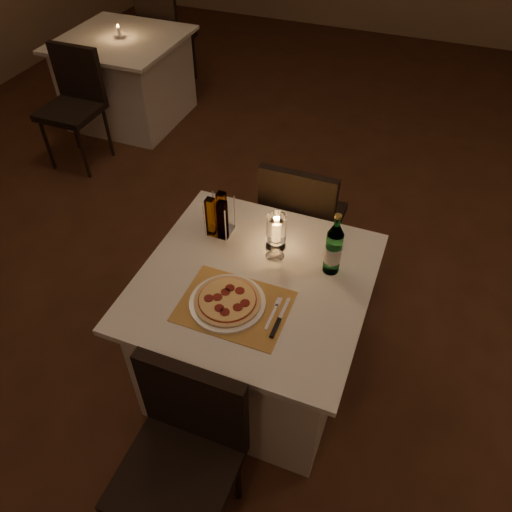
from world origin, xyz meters
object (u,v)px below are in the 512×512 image
(pizza, at_px, (227,300))
(hurricane_candle, at_px, (276,230))
(neighbor_table_left, at_px, (128,79))
(tumbler, at_px, (275,262))
(main_table, at_px, (255,330))
(chair_near, at_px, (185,444))
(plate, at_px, (228,303))
(water_bottle, at_px, (333,249))
(chair_far, at_px, (300,216))

(pizza, relative_size, hurricane_candle, 1.55)
(neighbor_table_left, bearing_deg, tumbler, -44.58)
(main_table, xyz_separation_m, hurricane_candle, (0.02, 0.23, 0.47))
(chair_near, relative_size, plate, 2.81)
(main_table, relative_size, tumbler, 12.03)
(water_bottle, bearing_deg, pizza, -134.56)
(hurricane_candle, xyz_separation_m, neighbor_table_left, (-2.09, 1.96, -0.47))
(main_table, xyz_separation_m, chair_near, (-0.00, -0.71, 0.18))
(neighbor_table_left, bearing_deg, chair_far, -35.50)
(chair_near, xyz_separation_m, tumbler, (0.06, 0.80, 0.23))
(chair_near, xyz_separation_m, hurricane_candle, (0.02, 0.94, 0.30))
(hurricane_candle, bearing_deg, pizza, -99.53)
(water_bottle, height_order, hurricane_candle, water_bottle)
(plate, bearing_deg, neighbor_table_left, 130.46)
(pizza, bearing_deg, neighbor_table_left, 130.45)
(chair_far, distance_m, tumbler, 0.67)
(plate, relative_size, neighbor_table_left, 0.32)
(tumbler, bearing_deg, plate, -112.91)
(chair_near, xyz_separation_m, plate, (-0.05, 0.53, 0.20))
(plate, height_order, tumbler, tumbler)
(neighbor_table_left, bearing_deg, main_table, -46.60)
(hurricane_candle, bearing_deg, chair_near, -91.14)
(plate, xyz_separation_m, pizza, (0.00, -0.00, 0.02))
(main_table, distance_m, pizza, 0.44)
(main_table, bearing_deg, chair_far, 90.00)
(hurricane_candle, bearing_deg, neighbor_table_left, 136.81)
(main_table, xyz_separation_m, plate, (-0.05, -0.18, 0.38))
(plate, xyz_separation_m, neighbor_table_left, (-2.02, 2.37, -0.38))
(main_table, distance_m, chair_far, 0.74)
(chair_near, distance_m, hurricane_candle, 0.99)
(chair_far, xyz_separation_m, pizza, (-0.05, -0.89, 0.22))
(main_table, height_order, water_bottle, water_bottle)
(main_table, height_order, tumbler, tumbler)
(chair_near, xyz_separation_m, water_bottle, (0.30, 0.89, 0.32))
(pizza, height_order, hurricane_candle, hurricane_candle)
(pizza, relative_size, neighbor_table_left, 0.28)
(pizza, xyz_separation_m, tumbler, (0.11, 0.27, 0.01))
(chair_far, xyz_separation_m, water_bottle, (0.30, -0.54, 0.32))
(main_table, height_order, chair_far, chair_far)
(chair_near, relative_size, chair_far, 1.00)
(main_table, height_order, plate, plate)
(tumbler, height_order, hurricane_candle, hurricane_candle)
(chair_far, bearing_deg, pizza, -93.19)
(hurricane_candle, bearing_deg, plate, -99.55)
(plate, bearing_deg, chair_near, -84.65)
(water_bottle, height_order, neighbor_table_left, water_bottle)
(chair_near, relative_size, neighbor_table_left, 0.90)
(plate, bearing_deg, main_table, 74.48)
(plate, relative_size, hurricane_candle, 1.77)
(hurricane_candle, bearing_deg, tumbler, -72.54)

